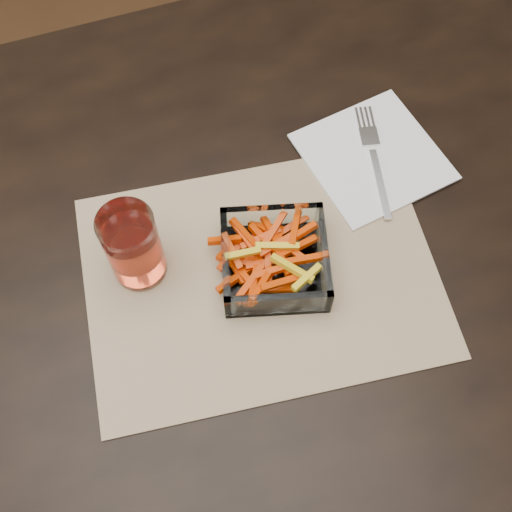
# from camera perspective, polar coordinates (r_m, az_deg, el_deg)

# --- Properties ---
(dining_table) EXTENTS (1.60, 0.90, 0.75)m
(dining_table) POSITION_cam_1_polar(r_m,az_deg,el_deg) (0.93, -9.85, -3.41)
(dining_table) COLOR black
(dining_table) RESTS_ON ground
(placemat) EXTENTS (0.49, 0.38, 0.00)m
(placemat) POSITION_cam_1_polar(r_m,az_deg,el_deg) (0.83, 0.46, -1.74)
(placemat) COLOR tan
(placemat) RESTS_ON dining_table
(glass_bowl) EXTENTS (0.16, 0.16, 0.05)m
(glass_bowl) POSITION_cam_1_polar(r_m,az_deg,el_deg) (0.81, 1.66, -0.47)
(glass_bowl) COLOR white
(glass_bowl) RESTS_ON placemat
(tumbler) EXTENTS (0.07, 0.07, 0.12)m
(tumbler) POSITION_cam_1_polar(r_m,az_deg,el_deg) (0.80, -10.82, 0.69)
(tumbler) COLOR white
(tumbler) RESTS_ON placemat
(napkin) EXTENTS (0.20, 0.20, 0.00)m
(napkin) POSITION_cam_1_polar(r_m,az_deg,el_deg) (0.93, 10.35, 8.70)
(napkin) COLOR white
(napkin) RESTS_ON placemat
(fork) EXTENTS (0.06, 0.19, 0.00)m
(fork) POSITION_cam_1_polar(r_m,az_deg,el_deg) (0.93, 10.42, 8.70)
(fork) COLOR silver
(fork) RESTS_ON napkin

